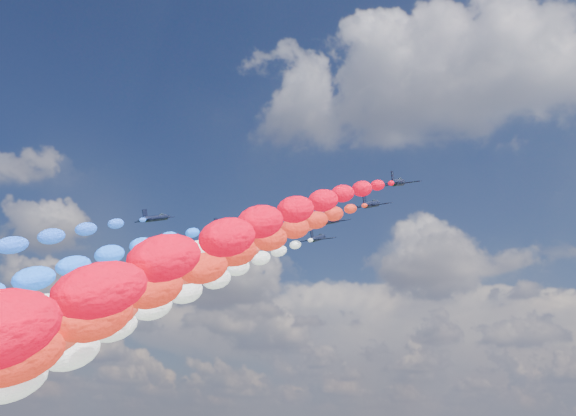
% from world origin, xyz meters
% --- Properties ---
extents(jet_0, '(9.47, 12.84, 6.80)m').
position_xyz_m(jet_0, '(-28.79, -7.33, 104.76)').
color(jet_0, black).
extents(jet_1, '(9.94, 13.17, 6.80)m').
position_xyz_m(jet_1, '(-17.54, 5.38, 104.76)').
color(jet_1, black).
extents(trail_1, '(6.32, 126.54, 61.04)m').
position_xyz_m(trail_1, '(-17.54, -59.75, 75.63)').
color(trail_1, '#1A62FF').
extents(jet_2, '(10.06, 13.26, 6.80)m').
position_xyz_m(jet_2, '(-7.86, 14.84, 104.76)').
color(jet_2, black).
extents(trail_2, '(6.32, 126.54, 61.04)m').
position_xyz_m(trail_2, '(-7.86, -50.28, 75.63)').
color(trail_2, '#2A5DFF').
extents(jet_3, '(9.53, 12.88, 6.80)m').
position_xyz_m(jet_3, '(-0.25, 9.19, 104.76)').
color(jet_3, black).
extents(trail_3, '(6.32, 126.54, 61.04)m').
position_xyz_m(trail_3, '(-0.25, -55.94, 75.63)').
color(trail_3, white).
extents(jet_4, '(9.89, 13.14, 6.80)m').
position_xyz_m(jet_4, '(-0.80, 24.42, 104.76)').
color(jet_4, black).
extents(trail_4, '(6.32, 126.54, 61.04)m').
position_xyz_m(trail_4, '(-0.80, -40.70, 75.63)').
color(trail_4, silver).
extents(jet_5, '(9.92, 13.16, 6.80)m').
position_xyz_m(jet_5, '(7.82, 11.62, 104.76)').
color(jet_5, black).
extents(trail_5, '(6.32, 126.54, 61.04)m').
position_xyz_m(trail_5, '(7.82, -53.50, 75.63)').
color(trail_5, red).
extents(jet_6, '(9.71, 13.01, 6.80)m').
position_xyz_m(jet_6, '(20.33, 3.64, 104.76)').
color(jet_6, black).
extents(trail_6, '(6.32, 126.54, 61.04)m').
position_xyz_m(trail_6, '(20.33, -61.48, 75.63)').
color(trail_6, red).
extents(jet_7, '(9.94, 13.17, 6.80)m').
position_xyz_m(jet_7, '(29.50, -7.42, 104.76)').
color(jet_7, black).
extents(trail_7, '(6.32, 126.54, 61.04)m').
position_xyz_m(trail_7, '(29.50, -72.54, 75.63)').
color(trail_7, red).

